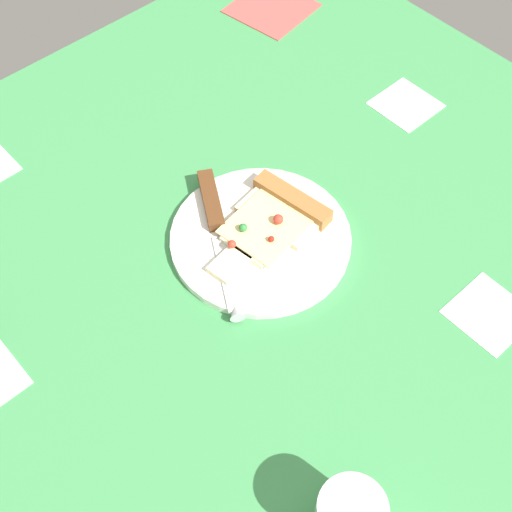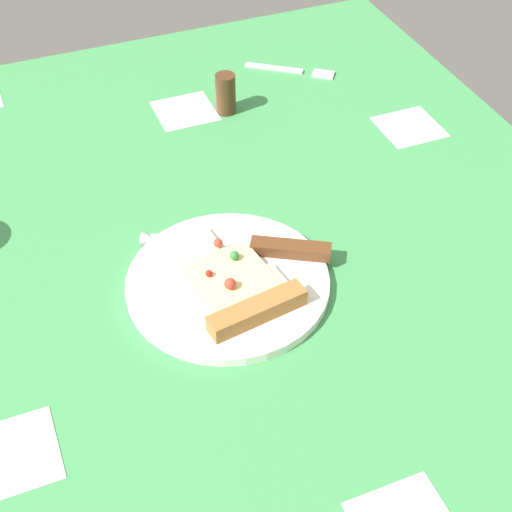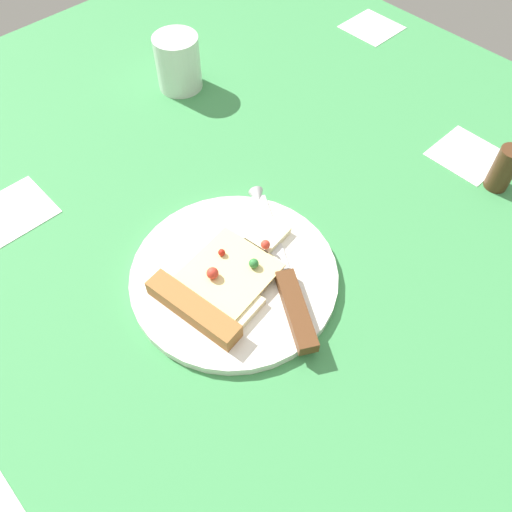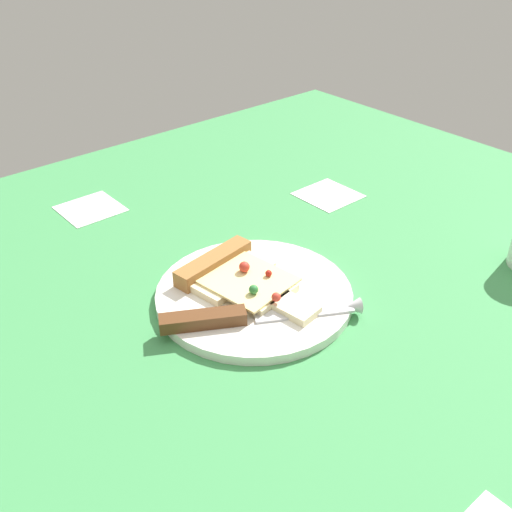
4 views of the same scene
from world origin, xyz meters
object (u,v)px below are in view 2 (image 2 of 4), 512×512
(plate, at_px, (228,283))
(pepper_shaker, at_px, (226,94))
(fork, at_px, (294,70))
(knife, at_px, (254,247))
(pizza_slice, at_px, (238,288))

(plate, distance_m, pepper_shaker, 0.39)
(plate, bearing_deg, fork, -123.05)
(knife, relative_size, pepper_shaker, 3.39)
(knife, bearing_deg, pepper_shaker, 15.56)
(plate, distance_m, pizza_slice, 0.03)
(pepper_shaker, bearing_deg, knife, 75.61)
(knife, xyz_separation_m, pepper_shaker, (-0.08, -0.33, 0.01))
(plate, bearing_deg, pepper_shaker, -110.07)
(plate, xyz_separation_m, pepper_shaker, (-0.13, -0.36, 0.03))
(pizza_slice, relative_size, pepper_shaker, 2.85)
(pizza_slice, relative_size, fork, 1.36)
(pepper_shaker, bearing_deg, plate, 69.93)
(pizza_slice, distance_m, knife, 0.08)
(fork, bearing_deg, pizza_slice, 4.57)
(knife, bearing_deg, plate, 156.33)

